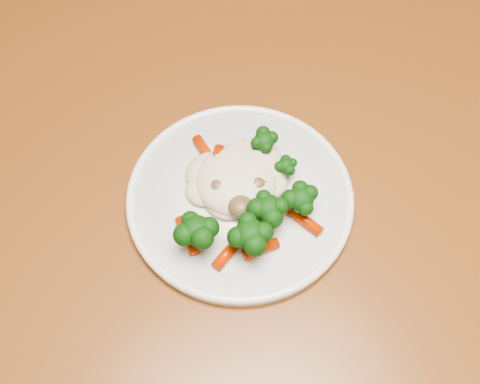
# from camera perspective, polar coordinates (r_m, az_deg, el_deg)

# --- Properties ---
(dining_table) EXTENTS (1.30, 0.90, 0.75)m
(dining_table) POSITION_cam_1_polar(r_m,az_deg,el_deg) (0.79, 0.68, -0.11)
(dining_table) COLOR brown
(dining_table) RESTS_ON ground
(plate) EXTENTS (0.25, 0.25, 0.01)m
(plate) POSITION_cam_1_polar(r_m,az_deg,el_deg) (0.68, 0.00, -0.62)
(plate) COLOR white
(plate) RESTS_ON dining_table
(meal) EXTENTS (0.16, 0.18, 0.05)m
(meal) POSITION_cam_1_polar(r_m,az_deg,el_deg) (0.65, 0.40, -0.30)
(meal) COLOR beige
(meal) RESTS_ON plate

